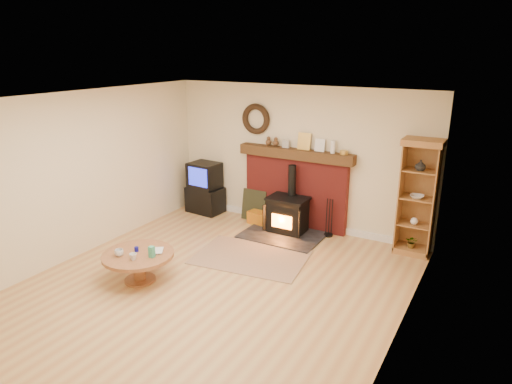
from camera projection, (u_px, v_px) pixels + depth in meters
The scene contains 11 objects.
ground at pixel (214, 286), 6.43m from camera, with size 5.50×5.50×0.00m, color #B7804C.
room_shell at pixel (213, 167), 6.00m from camera, with size 5.02×5.52×2.61m.
chimney_breast at pixel (295, 185), 8.40m from camera, with size 2.20×0.22×1.78m.
wood_stove at pixel (287, 216), 8.20m from camera, with size 1.40×1.00×1.23m.
area_rug at pixel (251, 257), 7.31m from camera, with size 1.74×1.20×0.01m, color brown.
tv_unit at pixel (205, 189), 9.23m from camera, with size 0.73×0.54×1.03m.
curio_cabinet at pixel (418, 197), 7.23m from camera, with size 0.61×0.44×1.89m.
firelog_box at pixel (259, 218), 8.68m from camera, with size 0.39×0.24×0.24m, color #B6C112.
leaning_painting at pixel (254, 205), 8.84m from camera, with size 0.50×0.03×0.60m, color black.
fire_tools at pixel (329, 229), 8.11m from camera, with size 0.16×0.16×0.70m.
coffee_table at pixel (138, 259), 6.48m from camera, with size 1.01×1.01×0.59m.
Camera 1 is at (3.34, -4.69, 3.21)m, focal length 32.00 mm.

